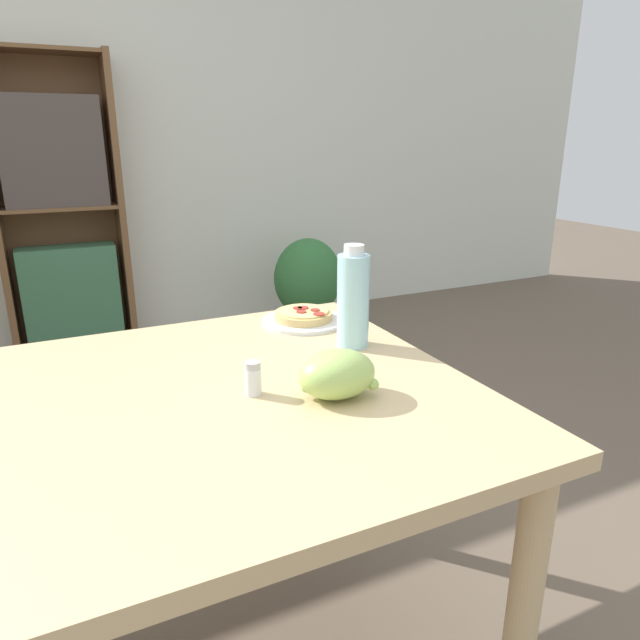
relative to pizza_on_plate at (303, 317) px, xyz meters
name	(u,v)px	position (x,y,z in m)	size (l,w,h in m)	color
wall_back	(42,118)	(-0.53, 2.36, 0.56)	(8.00, 0.05, 2.60)	silver
dining_table	(167,447)	(-0.43, -0.33, -0.11)	(1.19, 0.94, 0.73)	#D1B27F
pizza_on_plate	(303,317)	(0.00, 0.00, 0.00)	(0.22, 0.22, 0.04)	white
grape_bunch	(337,374)	(-0.13, -0.44, 0.03)	(0.15, 0.12, 0.09)	#A8CC66
drink_bottle	(353,299)	(0.03, -0.21, 0.10)	(0.08, 0.08, 0.24)	#A3DBEA
salt_shaker	(253,378)	(-0.27, -0.36, 0.02)	(0.03, 0.03, 0.07)	white
bookshelf	(61,220)	(-0.51, 2.20, 0.01)	(0.67, 0.26, 1.65)	brown
potted_plant_floor	(308,282)	(0.87, 1.89, -0.42)	(0.44, 0.37, 0.60)	#BCB2A3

